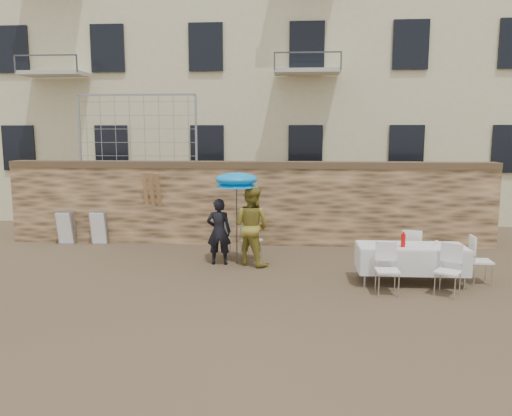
# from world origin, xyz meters

# --- Properties ---
(ground) EXTENTS (80.00, 80.00, 0.00)m
(ground) POSITION_xyz_m (0.00, 0.00, 0.00)
(ground) COLOR brown
(ground) RESTS_ON ground
(stone_wall) EXTENTS (13.00, 0.50, 2.20)m
(stone_wall) POSITION_xyz_m (0.00, 5.00, 1.10)
(stone_wall) COLOR olive
(stone_wall) RESTS_ON ground
(apartment_building) EXTENTS (20.00, 8.00, 15.00)m
(apartment_building) POSITION_xyz_m (0.00, 12.00, 7.50)
(apartment_building) COLOR beige
(apartment_building) RESTS_ON ground
(chain_link_fence) EXTENTS (3.20, 0.06, 1.80)m
(chain_link_fence) POSITION_xyz_m (-3.00, 5.00, 3.10)
(chain_link_fence) COLOR gray
(chain_link_fence) RESTS_ON stone_wall
(man_suit) EXTENTS (0.57, 0.39, 1.52)m
(man_suit) POSITION_xyz_m (-0.49, 2.77, 0.76)
(man_suit) COLOR black
(man_suit) RESTS_ON ground
(woman_dress) EXTENTS (1.11, 1.04, 1.81)m
(woman_dress) POSITION_xyz_m (0.26, 2.77, 0.91)
(woman_dress) COLOR gold
(woman_dress) RESTS_ON ground
(umbrella) EXTENTS (1.01, 1.01, 2.00)m
(umbrella) POSITION_xyz_m (-0.09, 2.87, 1.89)
(umbrella) COLOR #3F3F44
(umbrella) RESTS_ON ground
(couple_chair_left) EXTENTS (0.55, 0.55, 0.96)m
(couple_chair_left) POSITION_xyz_m (-0.49, 3.32, 0.48)
(couple_chair_left) COLOR white
(couple_chair_left) RESTS_ON ground
(couple_chair_right) EXTENTS (0.64, 0.64, 0.96)m
(couple_chair_right) POSITION_xyz_m (0.21, 3.32, 0.48)
(couple_chair_right) COLOR white
(couple_chair_right) RESTS_ON ground
(banquet_table) EXTENTS (2.10, 0.85, 0.78)m
(banquet_table) POSITION_xyz_m (3.55, 1.57, 0.73)
(banquet_table) COLOR silver
(banquet_table) RESTS_ON ground
(soda_bottle) EXTENTS (0.09, 0.09, 0.26)m
(soda_bottle) POSITION_xyz_m (3.35, 1.42, 0.91)
(soda_bottle) COLOR red
(soda_bottle) RESTS_ON banquet_table
(table_chair_front_left) EXTENTS (0.48, 0.48, 0.96)m
(table_chair_front_left) POSITION_xyz_m (2.95, 0.82, 0.48)
(table_chair_front_left) COLOR white
(table_chair_front_left) RESTS_ON ground
(table_chair_front_right) EXTENTS (0.66, 0.66, 0.96)m
(table_chair_front_right) POSITION_xyz_m (4.05, 0.82, 0.48)
(table_chair_front_right) COLOR white
(table_chair_front_right) RESTS_ON ground
(table_chair_back) EXTENTS (0.58, 0.58, 0.96)m
(table_chair_back) POSITION_xyz_m (3.75, 2.37, 0.48)
(table_chair_back) COLOR white
(table_chair_back) RESTS_ON ground
(table_chair_side) EXTENTS (0.50, 0.50, 0.96)m
(table_chair_side) POSITION_xyz_m (4.95, 1.67, 0.48)
(table_chair_side) COLOR white
(table_chair_side) RESTS_ON ground
(chair_stack_left) EXTENTS (0.46, 0.40, 0.92)m
(chair_stack_left) POSITION_xyz_m (-4.93, 4.71, 0.46)
(chair_stack_left) COLOR white
(chair_stack_left) RESTS_ON ground
(chair_stack_right) EXTENTS (0.46, 0.32, 0.92)m
(chair_stack_right) POSITION_xyz_m (-4.03, 4.71, 0.46)
(chair_stack_right) COLOR white
(chair_stack_right) RESTS_ON ground
(wood_planks) EXTENTS (0.70, 0.20, 2.00)m
(wood_planks) POSITION_xyz_m (-2.43, 4.78, 1.00)
(wood_planks) COLOR #A37749
(wood_planks) RESTS_ON ground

